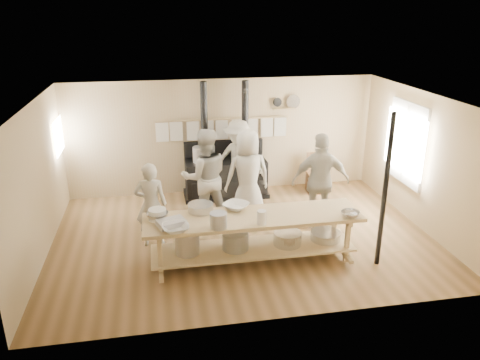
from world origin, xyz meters
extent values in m
plane|color=brown|center=(0.00, 0.00, 0.00)|extent=(7.00, 7.00, 0.00)
plane|color=tan|center=(0.00, 2.50, 1.30)|extent=(7.00, 0.00, 7.00)
plane|color=tan|center=(0.00, -2.50, 1.30)|extent=(7.00, 0.00, 7.00)
plane|color=tan|center=(-3.50, 0.00, 1.30)|extent=(0.00, 5.00, 5.00)
plane|color=tan|center=(3.50, 0.00, 1.30)|extent=(0.00, 5.00, 5.00)
plane|color=beige|center=(0.00, 0.00, 2.60)|extent=(7.00, 7.00, 0.00)
cube|color=beige|center=(3.47, 0.60, 1.50)|extent=(0.06, 1.35, 1.65)
plane|color=white|center=(3.43, 0.60, 1.50)|extent=(0.00, 1.50, 1.50)
cube|color=beige|center=(3.42, 0.60, 1.50)|extent=(0.02, 0.03, 1.50)
plane|color=white|center=(-3.45, 2.00, 1.60)|extent=(0.00, 0.90, 0.90)
cube|color=black|center=(0.00, 2.10, 0.42)|extent=(1.80, 0.70, 0.85)
cube|color=black|center=(0.00, 2.10, 0.05)|extent=(1.90, 0.75, 0.10)
cube|color=black|center=(0.00, 2.40, 1.05)|extent=(1.80, 0.12, 0.35)
cylinder|color=black|center=(-0.45, 2.15, 1.73)|extent=(0.15, 0.15, 1.75)
cylinder|color=black|center=(0.45, 2.15, 1.73)|extent=(0.15, 0.15, 1.75)
cylinder|color=#B2B2B7|center=(-0.55, 2.10, 1.02)|extent=(0.36, 0.36, 0.34)
cylinder|color=gray|center=(0.55, 2.05, 1.00)|extent=(0.30, 0.30, 0.30)
cylinder|color=tan|center=(0.00, 2.40, 1.72)|extent=(3.00, 0.04, 0.04)
cube|color=white|center=(-1.35, 2.40, 1.50)|extent=(0.28, 0.01, 0.46)
cube|color=white|center=(-1.01, 2.40, 1.50)|extent=(0.28, 0.01, 0.46)
cube|color=white|center=(-0.68, 2.40, 1.50)|extent=(0.28, 0.01, 0.46)
cube|color=white|center=(-0.34, 2.40, 1.50)|extent=(0.28, 0.01, 0.46)
cube|color=white|center=(0.00, 2.40, 1.50)|extent=(0.28, 0.01, 0.46)
cube|color=white|center=(0.34, 2.40, 1.50)|extent=(0.28, 0.01, 0.46)
cube|color=white|center=(0.68, 2.40, 1.50)|extent=(0.28, 0.01, 0.46)
cube|color=white|center=(1.01, 2.40, 1.50)|extent=(0.28, 0.01, 0.46)
cube|color=white|center=(1.35, 2.40, 1.50)|extent=(0.28, 0.01, 0.46)
cube|color=tan|center=(1.40, 2.42, 1.90)|extent=(0.50, 0.14, 0.03)
cylinder|color=black|center=(1.25, 2.44, 2.05)|extent=(0.20, 0.04, 0.20)
cylinder|color=silver|center=(1.62, 2.44, 2.05)|extent=(0.32, 0.03, 0.32)
cube|color=tan|center=(0.00, -0.90, 0.82)|extent=(3.60, 0.90, 0.06)
cube|color=tan|center=(0.00, -0.90, 0.25)|extent=(3.40, 0.80, 0.04)
cube|color=tan|center=(0.00, -0.90, 0.20)|extent=(3.30, 0.06, 0.06)
cube|color=tan|center=(-1.55, -1.20, 0.42)|extent=(0.07, 0.07, 0.85)
cube|color=tan|center=(-1.55, -0.60, 0.42)|extent=(0.07, 0.07, 0.85)
cube|color=tan|center=(1.55, -1.20, 0.42)|extent=(0.07, 0.07, 0.85)
cube|color=tan|center=(1.55, -0.60, 0.42)|extent=(0.07, 0.07, 0.85)
cylinder|color=#B2B2B7|center=(-1.10, -0.90, 0.46)|extent=(0.40, 0.40, 0.38)
cylinder|color=gray|center=(-0.30, -0.90, 0.42)|extent=(0.44, 0.44, 0.30)
cylinder|color=silver|center=(0.60, -0.90, 0.38)|extent=(0.48, 0.48, 0.22)
cylinder|color=silver|center=(1.30, -0.90, 0.34)|extent=(0.52, 0.52, 0.14)
cylinder|color=black|center=(2.05, -1.35, 1.30)|extent=(0.08, 0.08, 2.60)
imported|color=beige|center=(-1.66, 0.02, 0.78)|extent=(0.60, 0.41, 1.57)
imported|color=beige|center=(-0.60, 0.77, 0.97)|extent=(0.97, 0.77, 1.93)
imported|color=beige|center=(0.25, 0.83, 0.93)|extent=(0.95, 0.66, 1.85)
imported|color=beige|center=(1.55, 0.20, 0.94)|extent=(1.16, 0.61, 1.89)
imported|color=beige|center=(0.27, 1.95, 0.89)|extent=(1.32, 1.04, 1.79)
cube|color=brown|center=(2.11, 1.95, 0.23)|extent=(0.47, 0.47, 0.46)
cube|color=brown|center=(2.13, 2.14, 0.66)|extent=(0.43, 0.09, 0.51)
imported|color=white|center=(-1.29, -1.23, 0.90)|extent=(0.46, 0.46, 0.10)
imported|color=silver|center=(-1.55, -0.73, 0.91)|extent=(0.48, 0.48, 0.11)
imported|color=white|center=(-0.23, -0.57, 0.90)|extent=(0.58, 0.58, 0.10)
imported|color=silver|center=(1.55, -1.23, 0.90)|extent=(0.38, 0.38, 0.09)
cube|color=#B2B2B7|center=(-1.34, -1.02, 0.90)|extent=(0.50, 0.41, 0.09)
cylinder|color=silver|center=(-0.83, -0.57, 0.92)|extent=(0.55, 0.55, 0.14)
cylinder|color=gray|center=(-0.62, -1.23, 0.97)|extent=(0.34, 0.34, 0.25)
cylinder|color=white|center=(-1.55, -0.76, 0.94)|extent=(0.37, 0.37, 0.18)
cylinder|color=white|center=(0.06, -1.23, 0.96)|extent=(0.18, 0.18, 0.23)
camera|label=1|loc=(-1.48, -7.74, 4.09)|focal=35.00mm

